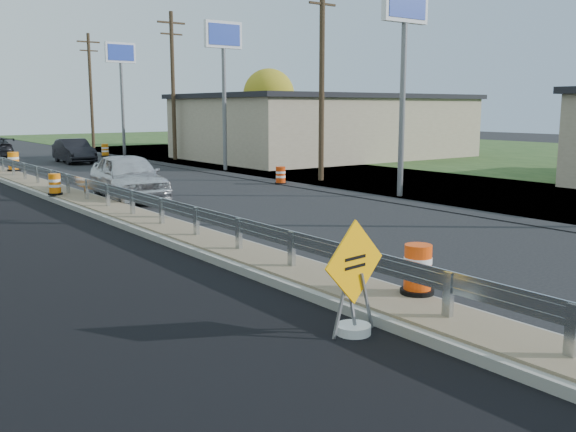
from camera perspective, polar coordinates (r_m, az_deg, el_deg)
ground at (r=16.43m, az=-8.10°, el=-2.43°), size 140.00×140.00×0.00m
grass_verge_far at (r=44.84m, az=20.70°, el=4.67°), size 40.00×120.00×0.03m
median at (r=23.65m, az=-17.44°, el=1.18°), size 1.60×55.00×0.23m
guardrail at (r=24.52m, az=-18.28°, el=2.87°), size 0.10×46.15×0.72m
retail_building_near at (r=44.57m, az=3.38°, el=8.01°), size 18.50×12.50×4.27m
pylon_sign_south at (r=25.14m, az=10.33°, el=16.49°), size 2.20×0.30×7.90m
pylon_sign_mid at (r=35.31m, az=-5.76°, el=14.57°), size 2.20×0.30×7.90m
pylon_sign_north at (r=47.82m, az=-14.65°, el=13.01°), size 2.20×0.30×7.90m
utility_pole_smid at (r=30.07m, az=3.02°, el=12.53°), size 1.90×0.26×9.40m
utility_pole_nmid at (r=42.70m, az=-10.19°, el=11.53°), size 1.90×0.26×9.40m
utility_pole_north at (r=56.50m, az=-17.13°, el=10.76°), size 1.90×0.26×9.40m
tree_far_yellow at (r=58.74m, az=-1.72°, el=10.73°), size 4.62×4.62×6.86m
caution_sign at (r=9.81m, az=5.86°, el=-7.95°), size 1.28×0.54×1.77m
barrel_median_near at (r=11.28m, az=11.45°, el=-4.74°), size 0.59×0.59×0.86m
barrel_median_mid at (r=25.10m, az=-20.02°, el=2.63°), size 0.53×0.53×0.78m
barrel_median_far at (r=35.35m, az=-23.21°, el=4.44°), size 0.65×0.65×0.95m
barrel_shoulder_near at (r=28.82m, az=-0.66°, el=3.60°), size 0.54×0.54×0.79m
barrel_shoulder_far at (r=47.07m, az=-15.95°, el=5.62°), size 0.60×0.60×0.88m
car_silver at (r=24.70m, az=-14.00°, el=3.43°), size 2.63×5.26×1.72m
car_dark_mid at (r=42.15m, az=-18.50°, el=5.51°), size 1.77×4.57×1.48m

